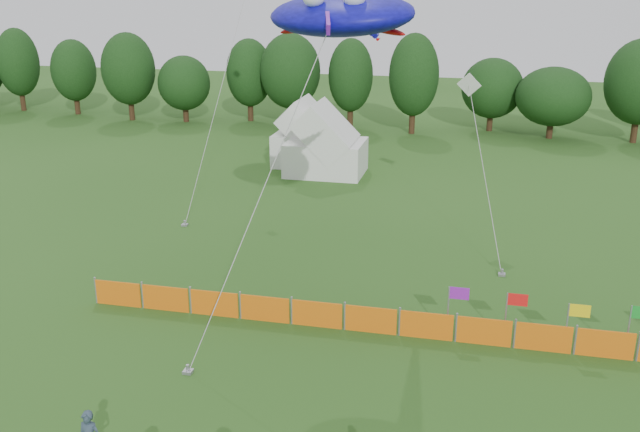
% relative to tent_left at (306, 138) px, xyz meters
% --- Properties ---
extents(treeline, '(104.57, 8.78, 8.36)m').
position_rel_tent_left_xyz_m(treeline, '(8.65, 12.80, 2.36)').
color(treeline, '#382314').
rests_on(treeline, ground).
extents(tent_left, '(4.10, 4.10, 3.61)m').
position_rel_tent_left_xyz_m(tent_left, '(0.00, 0.00, 0.00)').
color(tent_left, silver).
rests_on(tent_left, ground).
extents(tent_right, '(5.05, 4.04, 3.56)m').
position_rel_tent_left_xyz_m(tent_right, '(1.91, -2.27, -0.02)').
color(tent_right, white).
rests_on(tent_right, ground).
extents(barrier_fence, '(21.90, 0.06, 1.00)m').
position_rel_tent_left_xyz_m(barrier_fence, '(8.32, -23.56, -1.32)').
color(barrier_fence, '#DF620C').
rests_on(barrier_fence, ground).
extents(flag_row, '(8.73, 0.74, 1.97)m').
position_rel_tent_left_xyz_m(flag_row, '(15.20, -23.20, -0.54)').
color(flag_row, gray).
rests_on(flag_row, ground).
extents(stingray_kite, '(7.25, 12.84, 12.03)m').
position_rel_tent_left_xyz_m(stingray_kite, '(6.86, -21.71, 9.21)').
color(stingray_kite, '#110DC2').
rests_on(stingray_kite, ground).
extents(small_kite_white, '(2.84, 7.21, 7.82)m').
position_rel_tent_left_xyz_m(small_kite_white, '(11.53, -12.13, 3.42)').
color(small_kite_white, silver).
rests_on(small_kite_white, ground).
extents(small_kite_dark, '(1.41, 10.83, 13.96)m').
position_rel_tent_left_xyz_m(small_kite_dark, '(-2.48, -8.32, 5.65)').
color(small_kite_dark, black).
rests_on(small_kite_dark, ground).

